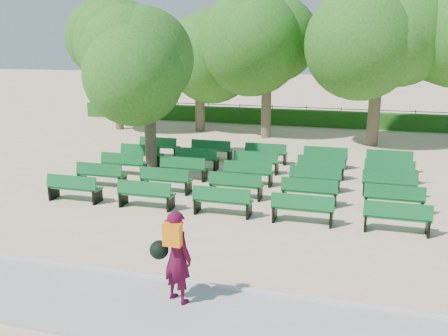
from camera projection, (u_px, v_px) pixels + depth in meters
name	position (u px, v px, depth m)	size (l,w,h in m)	color
ground	(219.00, 193.00, 16.17)	(120.00, 120.00, 0.00)	beige
paving	(105.00, 304.00, 9.27)	(30.00, 2.20, 0.06)	#A6A6A2
curb	(132.00, 275.00, 10.34)	(30.00, 0.12, 0.10)	silver
hedge	(288.00, 117.00, 29.09)	(26.00, 0.70, 0.90)	#1F5B17
fence	(289.00, 124.00, 29.57)	(26.00, 0.10, 1.02)	black
tree_line	(275.00, 137.00, 25.48)	(21.80, 6.80, 7.04)	#2B691C
bench_array	(248.00, 182.00, 17.08)	(1.69, 0.58, 1.05)	#106029
tree_among	(148.00, 64.00, 18.17)	(4.48, 4.48, 5.99)	brown
person	(176.00, 255.00, 9.11)	(0.89, 0.65, 1.76)	#470A24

